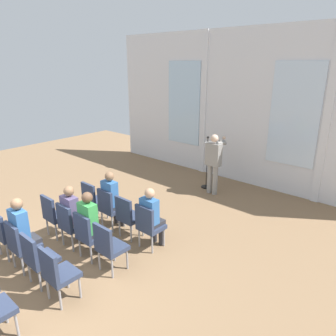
% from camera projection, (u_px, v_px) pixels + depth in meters
% --- Properties ---
extents(ground_plane, '(17.95, 17.95, 0.00)m').
position_uv_depth(ground_plane, '(12.00, 286.00, 5.22)').
color(ground_plane, '#846647').
extents(rear_partition, '(9.26, 0.14, 4.48)m').
position_uv_depth(rear_partition, '(234.00, 108.00, 9.40)').
color(rear_partition, silver).
rests_on(rear_partition, ground).
extents(speaker, '(0.50, 0.69, 1.70)m').
position_uv_depth(speaker, '(214.00, 160.00, 8.63)').
color(speaker, gray).
rests_on(speaker, ground).
extents(mic_stand, '(0.28, 0.28, 1.55)m').
position_uv_depth(mic_stand, '(206.00, 177.00, 9.25)').
color(mic_stand, black).
rests_on(mic_stand, ground).
extents(chair_r0_c0, '(0.46, 0.44, 0.94)m').
position_uv_depth(chair_r0_c0, '(93.00, 199.00, 7.27)').
color(chair_r0_c0, '#99999E').
rests_on(chair_r0_c0, ground).
extents(chair_r0_c1, '(0.46, 0.44, 0.94)m').
position_uv_depth(chair_r0_c1, '(110.00, 206.00, 6.89)').
color(chair_r0_c1, '#99999E').
rests_on(chair_r0_c1, ground).
extents(audience_r0_c1, '(0.36, 0.39, 1.32)m').
position_uv_depth(audience_r0_c1, '(112.00, 197.00, 6.89)').
color(audience_r0_c1, '#2D2D33').
rests_on(audience_r0_c1, ground).
extents(chair_r0_c2, '(0.46, 0.44, 0.94)m').
position_uv_depth(chair_r0_c2, '(128.00, 215.00, 6.51)').
color(chair_r0_c2, '#99999E').
rests_on(chair_r0_c2, ground).
extents(chair_r0_c3, '(0.46, 0.44, 0.94)m').
position_uv_depth(chair_r0_c3, '(149.00, 224.00, 6.14)').
color(chair_r0_c3, '#99999E').
rests_on(chair_r0_c3, ground).
extents(audience_r0_c3, '(0.36, 0.39, 1.27)m').
position_uv_depth(audience_r0_c3, '(151.00, 215.00, 6.14)').
color(audience_r0_c3, '#2D2D33').
rests_on(audience_r0_c3, ground).
extents(chair_r1_c0, '(0.46, 0.44, 0.94)m').
position_uv_depth(chair_r1_c0, '(54.00, 213.00, 6.57)').
color(chair_r1_c0, '#99999E').
rests_on(chair_r1_c0, ground).
extents(chair_r1_c1, '(0.46, 0.44, 0.94)m').
position_uv_depth(chair_r1_c1, '(70.00, 223.00, 6.19)').
color(chair_r1_c1, '#99999E').
rests_on(chair_r1_c1, ground).
extents(audience_r1_c1, '(0.36, 0.39, 1.30)m').
position_uv_depth(audience_r1_c1, '(73.00, 213.00, 6.19)').
color(audience_r1_c1, '#2D2D33').
rests_on(audience_r1_c1, ground).
extents(chair_r1_c2, '(0.46, 0.44, 0.94)m').
position_uv_depth(chair_r1_c2, '(88.00, 233.00, 5.81)').
color(chair_r1_c2, '#99999E').
rests_on(chair_r1_c2, ground).
extents(audience_r1_c2, '(0.36, 0.39, 1.34)m').
position_uv_depth(audience_r1_c2, '(91.00, 221.00, 5.80)').
color(audience_r1_c2, '#2D2D33').
rests_on(audience_r1_c2, ground).
extents(chair_r1_c3, '(0.46, 0.44, 0.94)m').
position_uv_depth(chair_r1_c3, '(109.00, 245.00, 5.44)').
color(chair_r1_c3, '#99999E').
rests_on(chair_r1_c3, ground).
extents(chair_r2_c0, '(0.46, 0.44, 0.94)m').
position_uv_depth(chair_r2_c0, '(6.00, 231.00, 5.87)').
color(chair_r2_c0, '#99999E').
rests_on(chair_r2_c0, ground).
extents(chair_r2_c1, '(0.46, 0.44, 0.94)m').
position_uv_depth(chair_r2_c1, '(20.00, 243.00, 5.49)').
color(chair_r2_c1, '#99999E').
rests_on(chair_r2_c1, ground).
extents(audience_r2_c1, '(0.36, 0.39, 1.37)m').
position_uv_depth(audience_r2_c1, '(23.00, 230.00, 5.48)').
color(audience_r2_c1, '#2D2D33').
rests_on(audience_r2_c1, ground).
extents(chair_r2_c2, '(0.46, 0.44, 0.94)m').
position_uv_depth(chair_r2_c2, '(37.00, 256.00, 5.11)').
color(chair_r2_c2, '#99999E').
rests_on(chair_r2_c2, ground).
extents(chair_r2_c3, '(0.46, 0.44, 0.94)m').
position_uv_depth(chair_r2_c3, '(57.00, 272.00, 4.74)').
color(chair_r2_c3, '#99999E').
rests_on(chair_r2_c3, ground).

